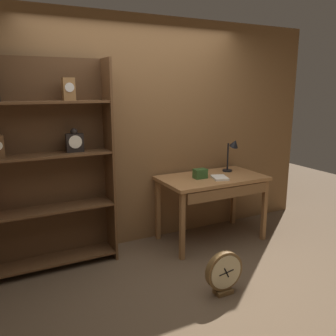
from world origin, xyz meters
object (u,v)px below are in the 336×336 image
at_px(open_repair_manual, 220,178).
at_px(workbench, 213,185).
at_px(desk_lamp, 233,150).
at_px(toolbox_small, 200,174).
at_px(round_clock_large, 224,272).
at_px(bookshelf, 37,170).

bearing_deg(open_repair_manual, workbench, 119.60).
height_order(desk_lamp, toolbox_small, desk_lamp).
bearing_deg(desk_lamp, round_clock_large, -128.82).
relative_size(bookshelf, toolbox_small, 13.86).
xyz_separation_m(open_repair_manual, round_clock_large, (-0.58, -0.92, -0.60)).
relative_size(workbench, round_clock_large, 3.06).
xyz_separation_m(desk_lamp, round_clock_large, (-0.92, -1.15, -0.86)).
bearing_deg(toolbox_small, bookshelf, 173.84).
bearing_deg(round_clock_large, workbench, 61.39).
bearing_deg(round_clock_large, toolbox_small, 69.53).
xyz_separation_m(toolbox_small, open_repair_manual, (0.19, -0.13, -0.04)).
relative_size(toolbox_small, open_repair_manual, 0.69).
bearing_deg(round_clock_large, bookshelf, 137.94).
bearing_deg(workbench, open_repair_manual, -77.30).
distance_m(toolbox_small, open_repair_manual, 0.23).
bearing_deg(bookshelf, workbench, -6.44).
distance_m(workbench, desk_lamp, 0.54).
xyz_separation_m(desk_lamp, open_repair_manual, (-0.35, -0.23, -0.26)).
distance_m(desk_lamp, toolbox_small, 0.59).
relative_size(desk_lamp, toolbox_small, 2.77).
distance_m(desk_lamp, round_clock_large, 1.70).
bearing_deg(bookshelf, round_clock_large, -42.06).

